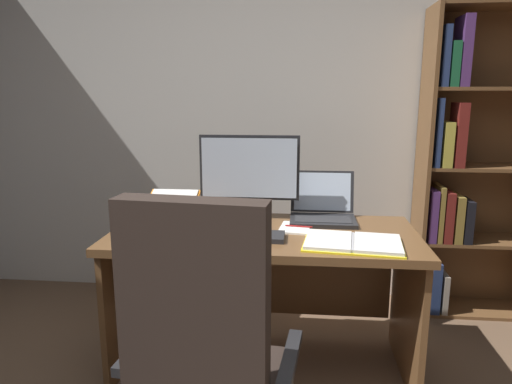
{
  "coord_description": "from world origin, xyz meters",
  "views": [
    {
      "loc": [
        0.1,
        -1.0,
        1.43
      ],
      "look_at": [
        -0.11,
        1.18,
        0.97
      ],
      "focal_mm": 32.27,
      "sensor_mm": 36.0,
      "label": 1
    }
  ],
  "objects_px": {
    "bookshelf": "(468,171)",
    "pen": "(299,226)",
    "coffee_mug": "(149,217)",
    "laptop": "(323,210)",
    "computer_mouse": "(180,233)",
    "notepad": "(295,228)",
    "reading_stand_with_book": "(172,203)",
    "desk": "(265,265)",
    "office_chair": "(206,375)",
    "keyboard": "(241,236)",
    "monitor": "(249,176)",
    "open_binder": "(353,243)"
  },
  "relations": [
    {
      "from": "keyboard",
      "to": "computer_mouse",
      "type": "height_order",
      "value": "computer_mouse"
    },
    {
      "from": "open_binder",
      "to": "keyboard",
      "type": "bearing_deg",
      "value": -178.84
    },
    {
      "from": "monitor",
      "to": "laptop",
      "type": "relative_size",
      "value": 1.56
    },
    {
      "from": "computer_mouse",
      "to": "coffee_mug",
      "type": "relative_size",
      "value": 1.21
    },
    {
      "from": "keyboard",
      "to": "reading_stand_with_book",
      "type": "bearing_deg",
      "value": 137.29
    },
    {
      "from": "notepad",
      "to": "bookshelf",
      "type": "bearing_deg",
      "value": 33.92
    },
    {
      "from": "laptop",
      "to": "keyboard",
      "type": "bearing_deg",
      "value": -137.25
    },
    {
      "from": "laptop",
      "to": "monitor",
      "type": "bearing_deg",
      "value": -178.92
    },
    {
      "from": "bookshelf",
      "to": "open_binder",
      "type": "height_order",
      "value": "bookshelf"
    },
    {
      "from": "desk",
      "to": "pen",
      "type": "bearing_deg",
      "value": -6.33
    },
    {
      "from": "laptop",
      "to": "desk",
      "type": "bearing_deg",
      "value": -151.19
    },
    {
      "from": "desk",
      "to": "pen",
      "type": "distance_m",
      "value": 0.29
    },
    {
      "from": "coffee_mug",
      "to": "open_binder",
      "type": "bearing_deg",
      "value": -12.58
    },
    {
      "from": "desk",
      "to": "office_chair",
      "type": "distance_m",
      "value": 0.92
    },
    {
      "from": "monitor",
      "to": "laptop",
      "type": "bearing_deg",
      "value": 1.08
    },
    {
      "from": "keyboard",
      "to": "computer_mouse",
      "type": "xyz_separation_m",
      "value": [
        -0.3,
        0.0,
        0.01
      ]
    },
    {
      "from": "open_binder",
      "to": "pen",
      "type": "distance_m",
      "value": 0.35
    },
    {
      "from": "monitor",
      "to": "coffee_mug",
      "type": "relative_size",
      "value": 6.41
    },
    {
      "from": "keyboard",
      "to": "computer_mouse",
      "type": "bearing_deg",
      "value": 180.0
    },
    {
      "from": "desk",
      "to": "computer_mouse",
      "type": "xyz_separation_m",
      "value": [
        -0.4,
        -0.21,
        0.23
      ]
    },
    {
      "from": "reading_stand_with_book",
      "to": "monitor",
      "type": "bearing_deg",
      "value": -7.2
    },
    {
      "from": "computer_mouse",
      "to": "monitor",
      "type": "bearing_deg",
      "value": 50.76
    },
    {
      "from": "open_binder",
      "to": "coffee_mug",
      "type": "relative_size",
      "value": 5.59
    },
    {
      "from": "keyboard",
      "to": "computer_mouse",
      "type": "distance_m",
      "value": 0.3
    },
    {
      "from": "bookshelf",
      "to": "office_chair",
      "type": "relative_size",
      "value": 1.74
    },
    {
      "from": "reading_stand_with_book",
      "to": "notepad",
      "type": "bearing_deg",
      "value": -18.32
    },
    {
      "from": "office_chair",
      "to": "computer_mouse",
      "type": "height_order",
      "value": "office_chair"
    },
    {
      "from": "bookshelf",
      "to": "pen",
      "type": "bearing_deg",
      "value": -145.59
    },
    {
      "from": "reading_stand_with_book",
      "to": "open_binder",
      "type": "bearing_deg",
      "value": -25.69
    },
    {
      "from": "keyboard",
      "to": "office_chair",
      "type": "bearing_deg",
      "value": -92.63
    },
    {
      "from": "office_chair",
      "to": "coffee_mug",
      "type": "height_order",
      "value": "office_chair"
    },
    {
      "from": "desk",
      "to": "monitor",
      "type": "relative_size",
      "value": 2.81
    },
    {
      "from": "coffee_mug",
      "to": "laptop",
      "type": "bearing_deg",
      "value": 11.77
    },
    {
      "from": "computer_mouse",
      "to": "reading_stand_with_book",
      "type": "height_order",
      "value": "reading_stand_with_book"
    },
    {
      "from": "open_binder",
      "to": "coffee_mug",
      "type": "bearing_deg",
      "value": 174.0
    },
    {
      "from": "laptop",
      "to": "reading_stand_with_book",
      "type": "xyz_separation_m",
      "value": [
        -0.87,
        0.05,
        0.01
      ]
    },
    {
      "from": "computer_mouse",
      "to": "reading_stand_with_book",
      "type": "bearing_deg",
      "value": 110.74
    },
    {
      "from": "open_binder",
      "to": "pen",
      "type": "xyz_separation_m",
      "value": [
        -0.25,
        0.24,
        0.0
      ]
    },
    {
      "from": "monitor",
      "to": "office_chair",
      "type": "bearing_deg",
      "value": -91.73
    },
    {
      "from": "computer_mouse",
      "to": "notepad",
      "type": "relative_size",
      "value": 0.5
    },
    {
      "from": "office_chair",
      "to": "reading_stand_with_book",
      "type": "relative_size",
      "value": 3.79
    },
    {
      "from": "office_chair",
      "to": "reading_stand_with_book",
      "type": "height_order",
      "value": "office_chair"
    },
    {
      "from": "pen",
      "to": "laptop",
      "type": "bearing_deg",
      "value": 55.6
    },
    {
      "from": "monitor",
      "to": "pen",
      "type": "relative_size",
      "value": 3.93
    },
    {
      "from": "office_chair",
      "to": "open_binder",
      "type": "relative_size",
      "value": 2.36
    },
    {
      "from": "bookshelf",
      "to": "pen",
      "type": "xyz_separation_m",
      "value": [
        -1.07,
        -0.73,
        -0.18
      ]
    },
    {
      "from": "notepad",
      "to": "desk",
      "type": "bearing_deg",
      "value": 172.87
    },
    {
      "from": "desk",
      "to": "bookshelf",
      "type": "height_order",
      "value": "bookshelf"
    },
    {
      "from": "bookshelf",
      "to": "office_chair",
      "type": "bearing_deg",
      "value": -130.38
    },
    {
      "from": "laptop",
      "to": "coffee_mug",
      "type": "relative_size",
      "value": 4.12
    }
  ]
}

